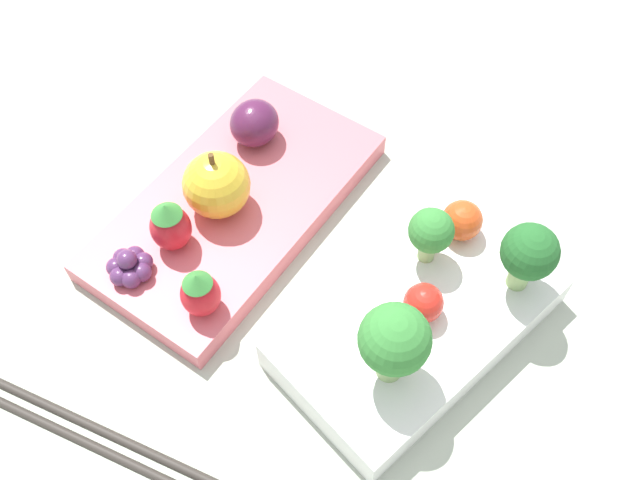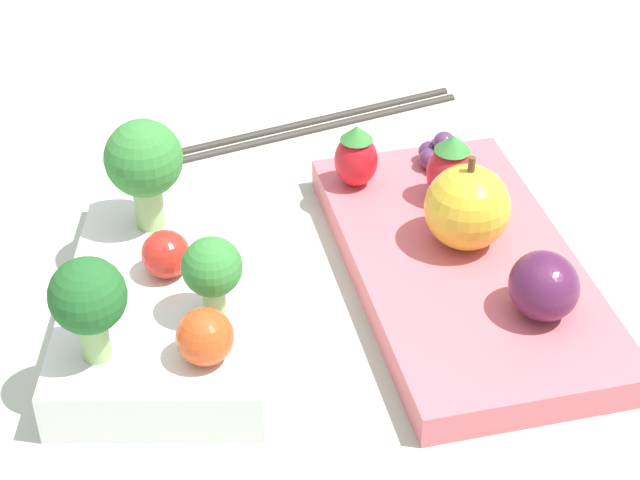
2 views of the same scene
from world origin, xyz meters
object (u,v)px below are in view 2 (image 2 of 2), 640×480
object	(u,v)px
apple	(467,207)
cherry_tomato_0	(166,254)
strawberry_0	(451,169)
broccoli_floret_1	(144,162)
strawberry_1	(356,156)
grape_cluster	(443,154)
cherry_tomato_1	(205,337)
plum	(544,286)
bento_box_savoury	(172,294)
chopsticks_pair	(312,123)
broccoli_floret_0	(212,270)
bento_box_fruit	(461,265)
broccoli_floret_2	(88,299)

from	to	relation	value
apple	cherry_tomato_0	bearing A→B (deg)	93.88
strawberry_0	broccoli_floret_1	bearing A→B (deg)	93.11
apple	strawberry_0	xyz separation A→B (m)	(0.04, -0.00, -0.00)
strawberry_1	grape_cluster	bearing A→B (deg)	-79.47
cherry_tomato_1	plum	distance (m)	0.17
apple	strawberry_1	xyz separation A→B (m)	(0.07, 0.05, -0.00)
apple	grape_cluster	world-z (taller)	apple
bento_box_savoury	plum	size ratio (longest dim) A/B	5.18
plum	chopsticks_pair	size ratio (longest dim) A/B	0.18
cherry_tomato_1	strawberry_1	size ratio (longest dim) A/B	0.70
broccoli_floret_0	bento_box_fruit	bearing A→B (deg)	-73.94
cherry_tomato_1	chopsticks_pair	xyz separation A→B (m)	(0.24, -0.09, -0.04)
broccoli_floret_1	apple	world-z (taller)	broccoli_floret_1
plum	chopsticks_pair	world-z (taller)	plum
cherry_tomato_1	apple	world-z (taller)	apple
strawberry_1	cherry_tomato_1	bearing A→B (deg)	145.30
bento_box_fruit	strawberry_1	distance (m)	0.09
cherry_tomato_0	apple	xyz separation A→B (m)	(0.01, -0.16, 0.00)
bento_box_savoury	strawberry_0	world-z (taller)	strawberry_0
bento_box_savoury	broccoli_floret_1	size ratio (longest dim) A/B	3.11
cherry_tomato_0	chopsticks_pair	bearing A→B (deg)	-30.84
strawberry_1	plum	size ratio (longest dim) A/B	1.03
chopsticks_pair	broccoli_floret_1	bearing A→B (deg)	139.79
cherry_tomato_1	grape_cluster	world-z (taller)	cherry_tomato_1
broccoli_floret_0	strawberry_1	bearing A→B (deg)	-39.11
broccoli_floret_0	apple	bearing A→B (deg)	-71.09
grape_cluster	cherry_tomato_0	bearing A→B (deg)	117.39
broccoli_floret_1	strawberry_0	distance (m)	0.17
bento_box_savoury	grape_cluster	xyz separation A→B (m)	(0.09, -0.17, 0.01)
plum	bento_box_savoury	bearing A→B (deg)	74.13
bento_box_savoury	broccoli_floret_1	bearing A→B (deg)	9.27
bento_box_savoury	strawberry_1	world-z (taller)	strawberry_1
broccoli_floret_0	strawberry_0	distance (m)	0.17
bento_box_fruit	strawberry_1	size ratio (longest dim) A/B	5.81
cherry_tomato_1	plum	bearing A→B (deg)	-84.90
apple	cherry_tomato_1	bearing A→B (deg)	117.95
bento_box_fruit	apple	xyz separation A→B (m)	(0.01, -0.00, 0.03)
cherry_tomato_0	bento_box_savoury	bearing A→B (deg)	-120.94
bento_box_fruit	cherry_tomato_0	size ratio (longest dim) A/B	9.10
strawberry_1	cherry_tomato_0	bearing A→B (deg)	124.22
broccoli_floret_1	chopsticks_pair	distance (m)	0.18
plum	cherry_tomato_1	bearing A→B (deg)	95.10
broccoli_floret_0	cherry_tomato_1	size ratio (longest dim) A/B	1.64
chopsticks_pair	plum	bearing A→B (deg)	-161.20
broccoli_floret_1	strawberry_0	size ratio (longest dim) A/B	1.49
broccoli_floret_0	chopsticks_pair	distance (m)	0.23
broccoli_floret_2	cherry_tomato_1	xyz separation A→B (m)	(-0.01, -0.05, -0.02)
broccoli_floret_2	strawberry_0	world-z (taller)	broccoli_floret_2
broccoli_floret_2	cherry_tomato_0	xyz separation A→B (m)	(0.06, -0.04, -0.02)
strawberry_0	grape_cluster	xyz separation A→B (m)	(0.03, -0.01, -0.01)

